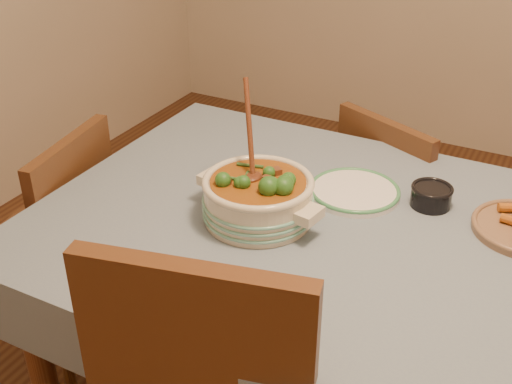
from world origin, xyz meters
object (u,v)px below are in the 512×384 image
at_px(dining_table, 366,270).
at_px(white_plate, 354,191).
at_px(chair_left, 55,241).
at_px(condiment_bowl, 431,195).
at_px(chair_far, 396,208).
at_px(stew_casserole, 258,195).

relative_size(dining_table, white_plate, 6.83).
distance_m(dining_table, chair_left, 1.01).
bearing_deg(white_plate, chair_left, -163.72).
xyz_separation_m(dining_table, chair_left, (-0.99, -0.07, -0.18)).
xyz_separation_m(condiment_bowl, chair_left, (-1.08, -0.30, -0.31)).
height_order(dining_table, chair_far, chair_far).
xyz_separation_m(dining_table, white_plate, (-0.11, 0.19, 0.10)).
bearing_deg(chair_left, dining_table, 84.87).
relative_size(condiment_bowl, chair_far, 0.17).
height_order(condiment_bowl, chair_left, chair_left).
height_order(chair_far, chair_left, chair_left).
distance_m(white_plate, chair_far, 0.55).
distance_m(stew_casserole, condiment_bowl, 0.46).
height_order(dining_table, stew_casserole, stew_casserole).
distance_m(white_plate, condiment_bowl, 0.20).
bearing_deg(condiment_bowl, chair_left, -164.56).
relative_size(dining_table, condiment_bowl, 12.34).
height_order(dining_table, chair_left, chair_left).
bearing_deg(white_plate, condiment_bowl, 11.59).
height_order(dining_table, white_plate, white_plate).
distance_m(condiment_bowl, chair_far, 0.56).
distance_m(chair_far, chair_left, 1.15).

